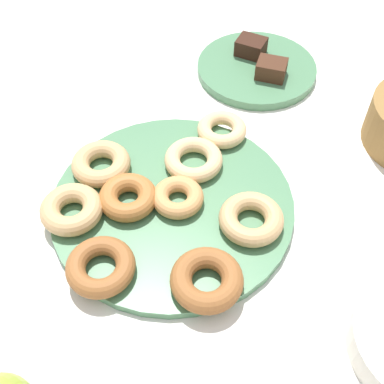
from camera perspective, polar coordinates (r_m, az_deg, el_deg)
name	(u,v)px	position (r m, az deg, el deg)	size (l,w,h in m)	color
ground_plane	(173,208)	(0.76, -2.23, -1.80)	(2.40, 2.40, 0.00)	white
donut_plate	(173,205)	(0.75, -2.25, -1.46)	(0.37, 0.37, 0.01)	#4C7F56
donut_0	(72,209)	(0.74, -13.69, -1.96)	(0.09, 0.09, 0.03)	tan
donut_1	(251,219)	(0.71, 6.82, -3.10)	(0.09, 0.09, 0.03)	tan
donut_2	(101,267)	(0.68, -10.47, -8.45)	(0.09, 0.09, 0.03)	#995B2D
donut_3	(207,280)	(0.65, 1.70, -10.07)	(0.10, 0.10, 0.03)	#995B2D
donut_4	(222,130)	(0.83, 3.46, 7.18)	(0.08, 0.08, 0.02)	#EABC84
donut_5	(194,160)	(0.78, 0.18, 3.73)	(0.09, 0.09, 0.02)	#EABC84
donut_6	(128,197)	(0.74, -7.37, -0.61)	(0.09, 0.09, 0.03)	#AD6B33
donut_7	(101,164)	(0.79, -10.42, 3.22)	(0.09, 0.09, 0.03)	tan
donut_8	(178,198)	(0.73, -1.65, -0.67)	(0.08, 0.08, 0.02)	tan
cake_plate	(256,69)	(1.00, 7.43, 13.90)	(0.23, 0.23, 0.02)	#4C7F56
brownie_near	(251,47)	(1.01, 6.80, 16.28)	(0.04, 0.05, 0.03)	#381E14
brownie_far	(271,69)	(0.96, 9.12, 13.81)	(0.04, 0.05, 0.03)	#472819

